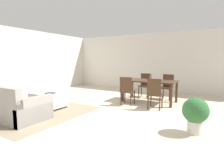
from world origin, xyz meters
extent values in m
plane|color=beige|center=(0.00, 0.00, 0.00)|extent=(10.80, 10.80, 0.00)
cube|color=silver|center=(0.00, 5.00, 1.35)|extent=(9.00, 0.12, 2.70)
cube|color=silver|center=(-4.50, 0.50, 1.35)|extent=(0.12, 11.00, 2.70)
cube|color=gray|center=(-2.09, -0.32, 0.00)|extent=(3.00, 2.80, 0.01)
cube|color=gray|center=(-2.15, -0.89, 0.21)|extent=(2.17, 0.96, 0.42)
cube|color=gray|center=(-1.13, -0.89, 0.31)|extent=(0.14, 0.96, 0.62)
cube|color=beige|center=(-1.72, -1.03, 0.60)|extent=(0.36, 0.09, 0.36)
cube|color=silver|center=(-2.04, 0.26, 0.25)|extent=(1.13, 0.58, 0.38)
cylinder|color=#422B1C|center=(-2.56, 0.50, 0.03)|extent=(0.05, 0.05, 0.06)
cylinder|color=#422B1C|center=(-1.53, 0.50, 0.03)|extent=(0.05, 0.05, 0.06)
cylinder|color=#422B1C|center=(-2.56, 0.02, 0.03)|extent=(0.05, 0.05, 0.06)
cylinder|color=#422B1C|center=(-1.53, 0.02, 0.03)|extent=(0.05, 0.05, 0.06)
cube|color=#422B1C|center=(0.41, 2.55, 0.74)|extent=(1.78, 0.93, 0.04)
cube|color=#422B1C|center=(-0.42, 2.96, 0.36)|extent=(0.07, 0.07, 0.72)
cube|color=#422B1C|center=(1.24, 2.96, 0.36)|extent=(0.07, 0.07, 0.72)
cube|color=#422B1C|center=(-0.42, 2.14, 0.36)|extent=(0.07, 0.07, 0.72)
cube|color=#422B1C|center=(1.24, 2.14, 0.36)|extent=(0.07, 0.07, 0.72)
cube|color=#422B1C|center=(-0.07, 1.82, 0.43)|extent=(0.43, 0.43, 0.04)
cube|color=#422B1C|center=(-0.06, 1.64, 0.69)|extent=(0.40, 0.07, 0.47)
cylinder|color=#422B1C|center=(-0.25, 1.98, 0.21)|extent=(0.04, 0.04, 0.41)
cylinder|color=#422B1C|center=(0.09, 2.00, 0.21)|extent=(0.04, 0.04, 0.41)
cylinder|color=#422B1C|center=(-0.23, 1.64, 0.21)|extent=(0.04, 0.04, 0.41)
cylinder|color=#422B1C|center=(0.11, 1.66, 0.21)|extent=(0.04, 0.04, 0.41)
cube|color=#422B1C|center=(0.87, 1.77, 0.43)|extent=(0.43, 0.43, 0.04)
cube|color=#422B1C|center=(0.88, 1.59, 0.69)|extent=(0.40, 0.07, 0.47)
cylinder|color=#422B1C|center=(0.69, 1.92, 0.21)|extent=(0.04, 0.04, 0.41)
cylinder|color=#422B1C|center=(1.02, 1.95, 0.21)|extent=(0.04, 0.04, 0.41)
cylinder|color=#422B1C|center=(0.71, 1.58, 0.21)|extent=(0.04, 0.04, 0.41)
cylinder|color=#422B1C|center=(1.05, 1.61, 0.21)|extent=(0.04, 0.04, 0.41)
cube|color=#422B1C|center=(-0.04, 3.28, 0.43)|extent=(0.43, 0.43, 0.04)
cube|color=#422B1C|center=(-0.05, 3.46, 0.69)|extent=(0.40, 0.07, 0.47)
cylinder|color=#422B1C|center=(0.14, 3.12, 0.21)|extent=(0.04, 0.04, 0.41)
cylinder|color=#422B1C|center=(-0.20, 3.10, 0.21)|extent=(0.04, 0.04, 0.41)
cylinder|color=#422B1C|center=(0.12, 3.46, 0.21)|extent=(0.04, 0.04, 0.41)
cylinder|color=#422B1C|center=(-0.22, 3.44, 0.21)|extent=(0.04, 0.04, 0.41)
cube|color=#422B1C|center=(0.82, 3.26, 0.43)|extent=(0.43, 0.43, 0.04)
cube|color=#422B1C|center=(0.84, 3.44, 0.69)|extent=(0.40, 0.07, 0.47)
cylinder|color=#422B1C|center=(0.98, 3.07, 0.21)|extent=(0.04, 0.04, 0.41)
cylinder|color=#422B1C|center=(0.64, 3.10, 0.21)|extent=(0.04, 0.04, 0.41)
cylinder|color=#422B1C|center=(1.01, 3.41, 0.21)|extent=(0.04, 0.04, 0.41)
cylinder|color=#422B1C|center=(0.67, 3.44, 0.21)|extent=(0.04, 0.04, 0.41)
cylinder|color=#B26659|center=(0.47, 2.50, 0.86)|extent=(0.08, 0.08, 0.20)
cube|color=#333338|center=(-1.93, 0.26, 0.45)|extent=(0.28, 0.23, 0.03)
cylinder|color=beige|center=(2.11, 0.32, 0.13)|extent=(0.28, 0.28, 0.26)
sphere|color=#2D6633|center=(2.11, 0.32, 0.47)|extent=(0.50, 0.50, 0.50)
camera|label=1|loc=(2.47, -3.53, 1.46)|focal=29.45mm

